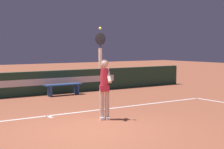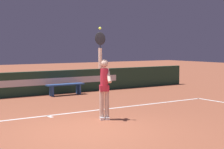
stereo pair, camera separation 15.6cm
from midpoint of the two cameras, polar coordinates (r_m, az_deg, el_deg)
name	(u,v)px [view 1 (the left image)]	position (r m, az deg, el deg)	size (l,w,h in m)	color
ground_plane	(87,131)	(8.53, -4.49, -8.82)	(60.00, 60.00, 0.00)	#9D5338
court_lines	(104,138)	(7.91, -1.76, -9.85)	(12.27, 6.01, 0.00)	white
back_wall	(0,86)	(14.27, -17.41, -1.67)	(18.08, 0.21, 0.95)	#21412E
tennis_player	(104,84)	(9.65, -1.70, -1.46)	(0.45, 0.45, 2.34)	beige
tennis_ball	(100,28)	(9.56, -2.35, 7.25)	(0.07, 0.07, 0.07)	#CDDF33
courtside_bench_near	(63,87)	(14.59, -7.93, -1.88)	(1.56, 0.37, 0.45)	#294F92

